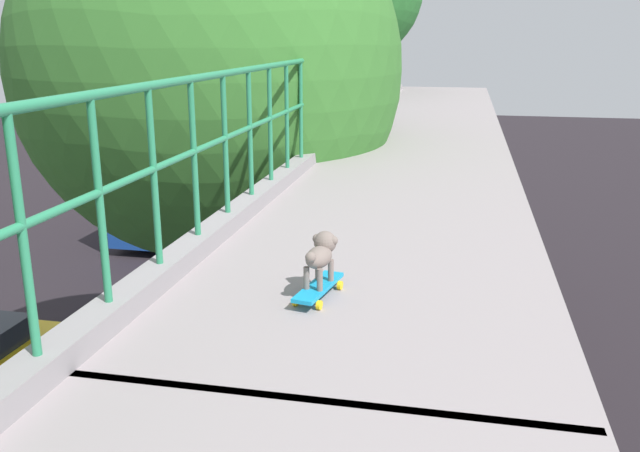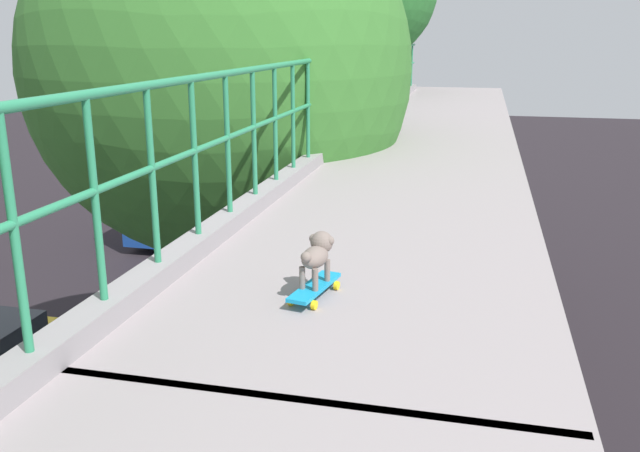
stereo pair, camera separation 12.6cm
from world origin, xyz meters
The scene contains 4 objects.
city_bus centered at (-8.05, 22.78, 1.79)m, with size 2.66×11.11×3.13m.
roadside_tree_mid centered at (-2.19, 8.42, 6.39)m, with size 5.82×5.82×9.30m.
toy_skateboard centered at (0.80, 2.26, 5.44)m, with size 0.24×0.55×0.08m.
small_dog centered at (0.81, 2.31, 5.65)m, with size 0.19×0.36×0.31m.
Camera 2 is at (1.73, -1.47, 6.94)m, focal length 37.70 mm.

